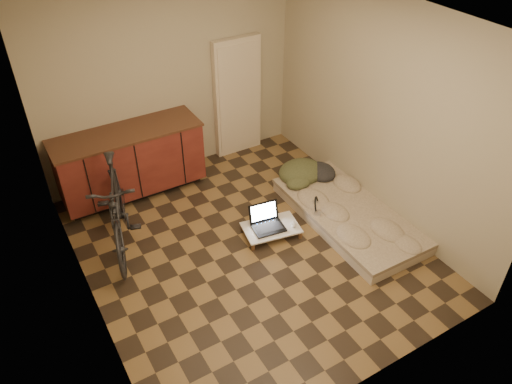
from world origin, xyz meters
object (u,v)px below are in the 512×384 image
lap_desk (271,228)px  bicycle (116,203)px  laptop (267,222)px  futon (348,214)px

lap_desk → bicycle: bearing=163.8°
lap_desk → laptop: laptop is taller
lap_desk → laptop: 0.09m
bicycle → laptop: bicycle is taller
futon → lap_desk: size_ratio=2.81×
futon → laptop: (-0.98, 0.31, 0.07)m
futon → laptop: bearing=163.5°
futon → lap_desk: (-0.95, 0.26, 0.01)m
bicycle → futon: size_ratio=0.86×
laptop → futon: bearing=-9.1°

